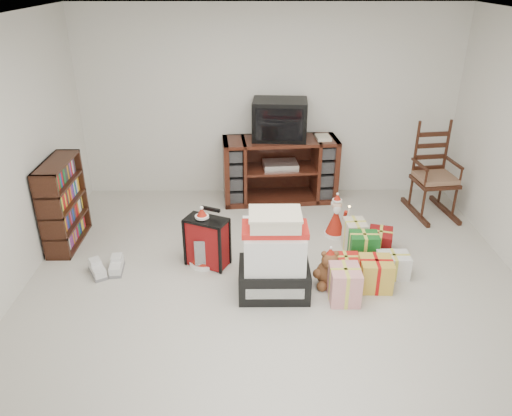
{
  "coord_description": "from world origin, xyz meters",
  "views": [
    {
      "loc": [
        -0.23,
        -4.01,
        2.88
      ],
      "look_at": [
        -0.18,
        0.6,
        0.64
      ],
      "focal_mm": 35.0,
      "sensor_mm": 36.0,
      "label": 1
    }
  ],
  "objects_px": {
    "teddy_bear": "(329,270)",
    "gift_cluster": "(365,260)",
    "crt_television": "(280,120)",
    "tv_stand": "(280,170)",
    "red_suitcase": "(207,242)",
    "rocking_chair": "(433,181)",
    "santa_figurine": "(336,219)",
    "mrs_claus_figurine": "(203,243)",
    "gift_pile": "(274,260)",
    "bookshelf": "(63,205)",
    "sneaker_pair": "(107,268)"
  },
  "relations": [
    {
      "from": "teddy_bear",
      "to": "crt_television",
      "type": "height_order",
      "value": "crt_television"
    },
    {
      "from": "mrs_claus_figurine",
      "to": "red_suitcase",
      "type": "bearing_deg",
      "value": -17.25
    },
    {
      "from": "mrs_claus_figurine",
      "to": "tv_stand",
      "type": "bearing_deg",
      "value": 61.66
    },
    {
      "from": "bookshelf",
      "to": "red_suitcase",
      "type": "height_order",
      "value": "bookshelf"
    },
    {
      "from": "rocking_chair",
      "to": "gift_pile",
      "type": "xyz_separation_m",
      "value": [
        -2.09,
        -1.79,
        -0.04
      ]
    },
    {
      "from": "crt_television",
      "to": "teddy_bear",
      "type": "bearing_deg",
      "value": -74.79
    },
    {
      "from": "red_suitcase",
      "to": "sneaker_pair",
      "type": "distance_m",
      "value": 1.07
    },
    {
      "from": "red_suitcase",
      "to": "bookshelf",
      "type": "bearing_deg",
      "value": -172.2
    },
    {
      "from": "tv_stand",
      "to": "gift_pile",
      "type": "relative_size",
      "value": 1.81
    },
    {
      "from": "rocking_chair",
      "to": "mrs_claus_figurine",
      "type": "bearing_deg",
      "value": -163.44
    },
    {
      "from": "rocking_chair",
      "to": "teddy_bear",
      "type": "relative_size",
      "value": 3.21
    },
    {
      "from": "tv_stand",
      "to": "gift_pile",
      "type": "height_order",
      "value": "tv_stand"
    },
    {
      "from": "bookshelf",
      "to": "gift_cluster",
      "type": "height_order",
      "value": "bookshelf"
    },
    {
      "from": "santa_figurine",
      "to": "crt_television",
      "type": "bearing_deg",
      "value": 120.68
    },
    {
      "from": "tv_stand",
      "to": "gift_cluster",
      "type": "distance_m",
      "value": 2.0
    },
    {
      "from": "red_suitcase",
      "to": "gift_cluster",
      "type": "relative_size",
      "value": 0.52
    },
    {
      "from": "santa_figurine",
      "to": "gift_pile",
      "type": "bearing_deg",
      "value": -123.76
    },
    {
      "from": "gift_pile",
      "to": "santa_figurine",
      "type": "relative_size",
      "value": 1.6
    },
    {
      "from": "tv_stand",
      "to": "mrs_claus_figurine",
      "type": "height_order",
      "value": "tv_stand"
    },
    {
      "from": "gift_pile",
      "to": "sneaker_pair",
      "type": "xyz_separation_m",
      "value": [
        -1.72,
        0.36,
        -0.32
      ]
    },
    {
      "from": "red_suitcase",
      "to": "sneaker_pair",
      "type": "bearing_deg",
      "value": -146.96
    },
    {
      "from": "gift_pile",
      "to": "gift_cluster",
      "type": "height_order",
      "value": "gift_pile"
    },
    {
      "from": "bookshelf",
      "to": "teddy_bear",
      "type": "height_order",
      "value": "bookshelf"
    },
    {
      "from": "tv_stand",
      "to": "rocking_chair",
      "type": "bearing_deg",
      "value": -16.35
    },
    {
      "from": "santa_figurine",
      "to": "crt_television",
      "type": "relative_size",
      "value": 0.74
    },
    {
      "from": "teddy_bear",
      "to": "tv_stand",
      "type": "bearing_deg",
      "value": 100.69
    },
    {
      "from": "mrs_claus_figurine",
      "to": "gift_pile",
      "type": "bearing_deg",
      "value": -36.0
    },
    {
      "from": "teddy_bear",
      "to": "gift_cluster",
      "type": "bearing_deg",
      "value": 29.87
    },
    {
      "from": "tv_stand",
      "to": "sneaker_pair",
      "type": "bearing_deg",
      "value": -141.15
    },
    {
      "from": "sneaker_pair",
      "to": "tv_stand",
      "type": "bearing_deg",
      "value": 23.46
    },
    {
      "from": "teddy_bear",
      "to": "gift_cluster",
      "type": "height_order",
      "value": "teddy_bear"
    },
    {
      "from": "sneaker_pair",
      "to": "crt_television",
      "type": "height_order",
      "value": "crt_television"
    },
    {
      "from": "santa_figurine",
      "to": "mrs_claus_figurine",
      "type": "relative_size",
      "value": 0.8
    },
    {
      "from": "mrs_claus_figurine",
      "to": "sneaker_pair",
      "type": "relative_size",
      "value": 1.67
    },
    {
      "from": "tv_stand",
      "to": "teddy_bear",
      "type": "height_order",
      "value": "tv_stand"
    },
    {
      "from": "santa_figurine",
      "to": "gift_cluster",
      "type": "height_order",
      "value": "santa_figurine"
    },
    {
      "from": "rocking_chair",
      "to": "gift_cluster",
      "type": "height_order",
      "value": "rocking_chair"
    },
    {
      "from": "teddy_bear",
      "to": "mrs_claus_figurine",
      "type": "height_order",
      "value": "mrs_claus_figurine"
    },
    {
      "from": "sneaker_pair",
      "to": "red_suitcase",
      "type": "bearing_deg",
      "value": -11.96
    },
    {
      "from": "teddy_bear",
      "to": "mrs_claus_figurine",
      "type": "xyz_separation_m",
      "value": [
        -1.28,
        0.4,
        0.09
      ]
    },
    {
      "from": "gift_cluster",
      "to": "crt_television",
      "type": "distance_m",
      "value": 2.23
    },
    {
      "from": "bookshelf",
      "to": "crt_television",
      "type": "bearing_deg",
      "value": 25.93
    },
    {
      "from": "tv_stand",
      "to": "mrs_claus_figurine",
      "type": "bearing_deg",
      "value": -123.46
    },
    {
      "from": "crt_television",
      "to": "rocking_chair",
      "type": "bearing_deg",
      "value": -7.72
    },
    {
      "from": "red_suitcase",
      "to": "crt_television",
      "type": "height_order",
      "value": "crt_television"
    },
    {
      "from": "rocking_chair",
      "to": "gift_pile",
      "type": "bearing_deg",
      "value": -147.06
    },
    {
      "from": "red_suitcase",
      "to": "mrs_claus_figurine",
      "type": "distance_m",
      "value": 0.05
    },
    {
      "from": "red_suitcase",
      "to": "rocking_chair",
      "type": "bearing_deg",
      "value": 49.2
    },
    {
      "from": "red_suitcase",
      "to": "gift_cluster",
      "type": "distance_m",
      "value": 1.65
    },
    {
      "from": "tv_stand",
      "to": "gift_cluster",
      "type": "bearing_deg",
      "value": -71.45
    }
  ]
}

